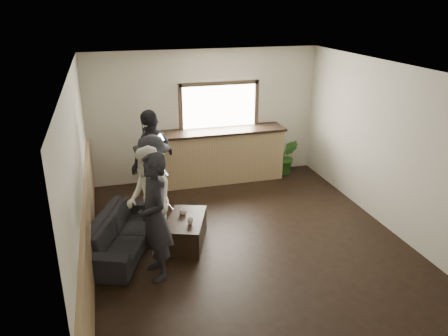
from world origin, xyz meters
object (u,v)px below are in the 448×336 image
object	(u,v)px
person_c	(154,183)
person_d	(153,161)
bar_counter	(222,152)
cup_a	(183,212)
coffee_table	(186,231)
person_a	(155,217)
cup_b	(190,221)
person_b	(149,201)
sofa	(122,232)
potted_plant	(287,157)

from	to	relation	value
person_c	person_d	world-z (taller)	person_d
bar_counter	cup_a	size ratio (longest dim) A/B	22.92
coffee_table	person_a	distance (m)	1.18
cup_b	person_b	bearing A→B (deg)	165.39
sofa	cup_b	xyz separation A→B (m)	(1.05, -0.29, 0.20)
cup_a	person_d	size ratio (longest dim) A/B	0.06
bar_counter	sofa	world-z (taller)	bar_counter
sofa	cup_a	world-z (taller)	sofa
sofa	person_b	world-z (taller)	person_b
cup_b	person_d	distance (m)	1.71
bar_counter	sofa	bearing A→B (deg)	-134.23
person_a	potted_plant	bearing A→B (deg)	123.51
cup_b	person_c	size ratio (longest dim) A/B	0.06
person_a	person_c	xyz separation A→B (m)	(0.15, 1.45, -0.10)
coffee_table	potted_plant	bearing A→B (deg)	40.66
person_b	person_c	xyz separation A→B (m)	(0.15, 0.72, -0.02)
cup_a	person_b	world-z (taller)	person_b
coffee_table	person_d	size ratio (longest dim) A/B	0.52
person_d	person_a	bearing A→B (deg)	37.80
coffee_table	person_d	distance (m)	1.63
person_b	person_c	distance (m)	0.74
cup_b	potted_plant	xyz separation A→B (m)	(2.76, 2.59, -0.08)
sofa	potted_plant	world-z (taller)	potted_plant
bar_counter	potted_plant	world-z (taller)	bar_counter
cup_a	cup_b	xyz separation A→B (m)	(0.05, -0.36, -0.00)
cup_b	potted_plant	bearing A→B (deg)	43.16
potted_plant	cup_b	bearing A→B (deg)	-136.84
person_a	person_d	distance (m)	2.18
bar_counter	coffee_table	world-z (taller)	bar_counter
person_c	cup_b	bearing A→B (deg)	45.65
potted_plant	person_b	xyz separation A→B (m)	(-3.36, -2.43, 0.44)
person_a	person_c	bearing A→B (deg)	164.22
cup_a	person_d	xyz separation A→B (m)	(-0.31, 1.24, 0.48)
cup_a	person_b	distance (m)	0.69
cup_b	person_d	world-z (taller)	person_d
bar_counter	cup_b	bearing A→B (deg)	-115.20
cup_b	person_a	bearing A→B (deg)	-136.45
coffee_table	person_c	world-z (taller)	person_c
coffee_table	bar_counter	bearing A→B (deg)	62.49
bar_counter	person_a	xyz separation A→B (m)	(-1.84, -3.22, 0.29)
coffee_table	potted_plant	size ratio (longest dim) A/B	1.20
sofa	potted_plant	distance (m)	4.45
potted_plant	person_b	size ratio (longest dim) A/B	0.49
coffee_table	person_b	bearing A→B (deg)	-176.87
person_c	cup_a	bearing A→B (deg)	55.97
coffee_table	person_b	xyz separation A→B (m)	(-0.56, -0.03, 0.63)
cup_a	coffee_table	bearing A→B (deg)	-85.09
bar_counter	coffee_table	distance (m)	2.80
cup_b	person_c	distance (m)	1.04
cup_b	potted_plant	world-z (taller)	potted_plant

